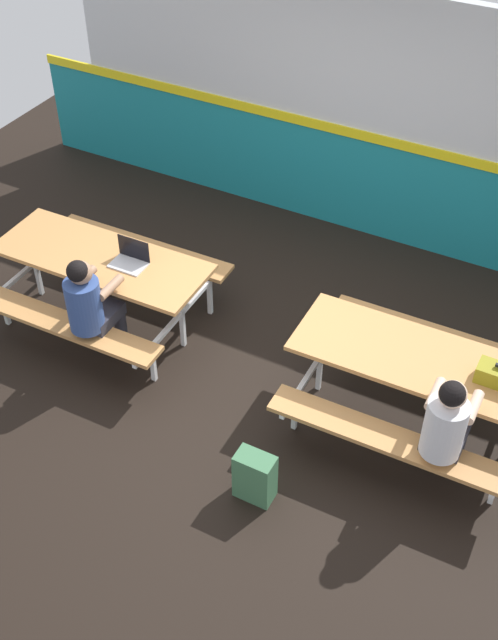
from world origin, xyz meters
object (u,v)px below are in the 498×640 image
at_px(picnic_table_left, 103,271).
at_px(backpack_dark, 255,476).
at_px(laptop_silver, 130,259).
at_px(picnic_table_right, 417,372).
at_px(student_further, 446,425).
at_px(student_nearer, 91,304).

bearing_deg(picnic_table_left, backpack_dark, -28.03).
xyz_separation_m(picnic_table_left, laptop_silver, (0.30, 0.04, 0.21)).
relative_size(picnic_table_left, picnic_table_right, 1.00).
distance_m(picnic_table_left, student_further, 3.40).
distance_m(picnic_table_left, laptop_silver, 0.37).
distance_m(picnic_table_right, student_nearer, 2.77).
height_order(picnic_table_left, picnic_table_right, same).
distance_m(picnic_table_left, student_nearer, 0.64).
xyz_separation_m(picnic_table_right, laptop_silver, (-2.68, -0.06, 0.21)).
height_order(picnic_table_left, laptop_silver, laptop_silver).
relative_size(picnic_table_right, backpack_dark, 4.59).
height_order(picnic_table_left, backpack_dark, picnic_table_left).
height_order(picnic_table_right, backpack_dark, picnic_table_right).
distance_m(picnic_table_left, picnic_table_right, 2.98).
bearing_deg(backpack_dark, picnic_table_right, 58.13).
xyz_separation_m(picnic_table_left, student_further, (3.37, -0.45, 0.13)).
height_order(student_nearer, backpack_dark, student_nearer).
xyz_separation_m(picnic_table_right, backpack_dark, (-0.79, -1.27, -0.36)).
relative_size(picnic_table_right, student_nearer, 1.67).
height_order(picnic_table_right, student_nearer, student_nearer).
bearing_deg(student_nearer, picnic_table_left, 117.48).
bearing_deg(backpack_dark, picnic_table_left, 151.97).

